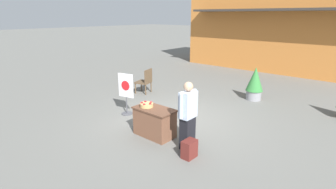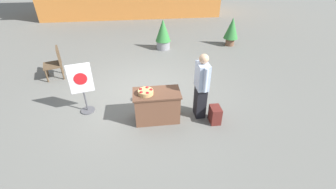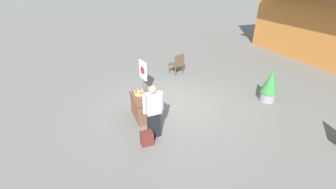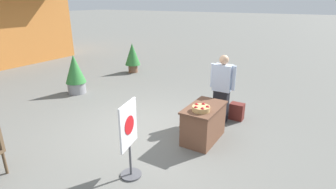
{
  "view_description": "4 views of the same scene",
  "coord_description": "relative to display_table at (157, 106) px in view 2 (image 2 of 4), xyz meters",
  "views": [
    {
      "loc": [
        4.81,
        -5.88,
        3.1
      ],
      "look_at": [
        0.22,
        -0.63,
        0.97
      ],
      "focal_mm": 28.0,
      "sensor_mm": 36.0,
      "label": 1
    },
    {
      "loc": [
        0.04,
        -5.72,
        3.53
      ],
      "look_at": [
        0.6,
        -1.34,
        0.71
      ],
      "focal_mm": 24.0,
      "sensor_mm": 36.0,
      "label": 2
    },
    {
      "loc": [
        6.56,
        -2.92,
        4.27
      ],
      "look_at": [
        0.61,
        -0.52,
        0.85
      ],
      "focal_mm": 24.0,
      "sensor_mm": 36.0,
      "label": 3
    },
    {
      "loc": [
        -4.33,
        -3.23,
        2.83
      ],
      "look_at": [
        -0.18,
        -0.73,
        1.08
      ],
      "focal_mm": 28.0,
      "sensor_mm": 36.0,
      "label": 4
    }
  ],
  "objects": [
    {
      "name": "ground_plane",
      "position": [
        -0.34,
        1.3,
        -0.38
      ],
      "size": [
        120.0,
        120.0,
        0.0
      ],
      "primitive_type": "plane",
      "color": "slate"
    },
    {
      "name": "display_table",
      "position": [
        0.0,
        0.0,
        0.0
      ],
      "size": [
        1.11,
        0.63,
        0.76
      ],
      "color": "brown",
      "rests_on": "ground_plane"
    },
    {
      "name": "apple_basket",
      "position": [
        -0.25,
        -0.04,
        0.44
      ],
      "size": [
        0.35,
        0.35,
        0.13
      ],
      "color": "tan",
      "rests_on": "display_table"
    },
    {
      "name": "person_visitor",
      "position": [
        1.07,
        0.02,
        0.46
      ],
      "size": [
        0.27,
        0.61,
        1.65
      ],
      "rotation": [
        0.0,
        0.0,
        -3.12
      ],
      "color": "black",
      "rests_on": "ground_plane"
    },
    {
      "name": "backpack",
      "position": [
        1.37,
        -0.3,
        -0.17
      ],
      "size": [
        0.24,
        0.34,
        0.42
      ],
      "color": "maroon",
      "rests_on": "ground_plane"
    },
    {
      "name": "poster_board",
      "position": [
        -1.78,
        0.55,
        0.34
      ],
      "size": [
        0.55,
        0.36,
        1.34
      ],
      "rotation": [
        0.0,
        0.0,
        -1.35
      ],
      "color": "#4C4C51",
      "rests_on": "ground_plane"
    },
    {
      "name": "patio_chair",
      "position": [
        -3.04,
        2.61,
        0.17
      ],
      "size": [
        0.69,
        0.69,
        1.0
      ],
      "rotation": [
        0.0,
        0.0,
        3.44
      ],
      "color": "brown",
      "rests_on": "ground_plane"
    },
    {
      "name": "potted_plant_far_right",
      "position": [
        0.67,
        4.72,
        0.27
      ],
      "size": [
        0.63,
        0.63,
        1.25
      ],
      "color": "gray",
      "rests_on": "ground_plane"
    },
    {
      "name": "potted_plant_near_right",
      "position": [
        3.65,
        4.78,
        0.31
      ],
      "size": [
        0.62,
        0.62,
        1.2
      ],
      "color": "brown",
      "rests_on": "ground_plane"
    }
  ]
}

